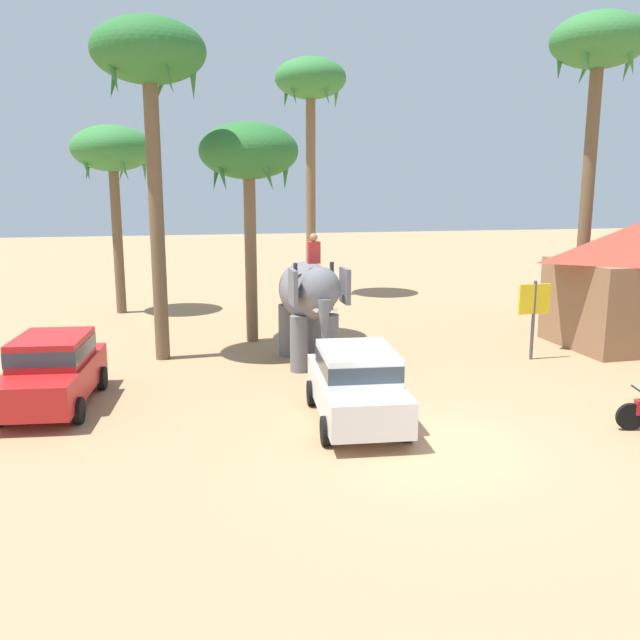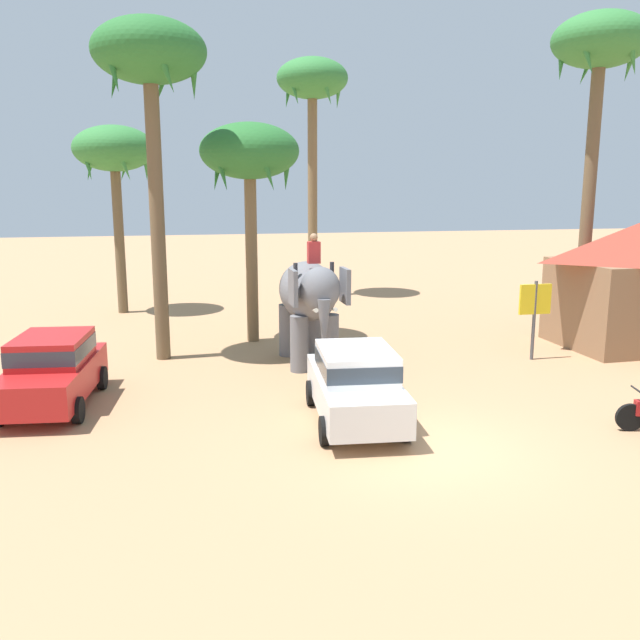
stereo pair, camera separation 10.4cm
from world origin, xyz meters
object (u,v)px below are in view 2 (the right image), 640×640
(elephant_with_mahout, at_px, (309,298))
(palm_tree_leaning_seaward, at_px, (312,89))
(palm_tree_behind_elephant, at_px, (250,157))
(palm_tree_far_back, at_px, (150,64))
(car_sedan_foreground, at_px, (355,382))
(car_parked_far_side, at_px, (53,368))
(palm_tree_near_hut, at_px, (600,55))
(roadside_hut, at_px, (634,282))
(signboard_yellow, at_px, (535,305))
(palm_tree_left_of_road, at_px, (114,153))

(elephant_with_mahout, relative_size, palm_tree_leaning_seaward, 0.36)
(palm_tree_behind_elephant, distance_m, palm_tree_far_back, 4.21)
(car_sedan_foreground, bearing_deg, palm_tree_leaning_seaward, 81.81)
(car_parked_far_side, bearing_deg, palm_tree_far_back, 58.46)
(car_sedan_foreground, xyz_separation_m, elephant_with_mahout, (-0.05, 5.05, 1.06))
(palm_tree_near_hut, bearing_deg, car_sedan_foreground, -144.12)
(car_sedan_foreground, bearing_deg, palm_tree_behind_elephant, 99.02)
(roadside_hut, bearing_deg, elephant_with_mahout, -179.31)
(palm_tree_near_hut, height_order, roadside_hut, palm_tree_near_hut)
(elephant_with_mahout, bearing_deg, signboard_yellow, -7.31)
(palm_tree_left_of_road, relative_size, palm_tree_far_back, 0.77)
(elephant_with_mahout, bearing_deg, palm_tree_left_of_road, 121.88)
(elephant_with_mahout, relative_size, signboard_yellow, 1.62)
(car_parked_far_side, relative_size, palm_tree_far_back, 0.44)
(palm_tree_leaning_seaward, bearing_deg, elephant_with_mahout, -101.74)
(palm_tree_near_hut, xyz_separation_m, roadside_hut, (0.38, -2.26, -7.31))
(roadside_hut, bearing_deg, car_parked_far_side, -171.58)
(palm_tree_left_of_road, bearing_deg, palm_tree_leaning_seaward, 16.49)
(car_sedan_foreground, height_order, palm_tree_near_hut, palm_tree_near_hut)
(palm_tree_near_hut, xyz_separation_m, palm_tree_leaning_seaward, (-7.80, 9.74, -0.04))
(palm_tree_near_hut, xyz_separation_m, palm_tree_left_of_road, (-16.30, 7.22, -3.03))
(palm_tree_leaning_seaward, height_order, roadside_hut, palm_tree_leaning_seaward)
(palm_tree_far_back, bearing_deg, palm_tree_behind_elephant, 31.66)
(palm_tree_behind_elephant, xyz_separation_m, palm_tree_left_of_road, (-4.69, 6.23, 0.32))
(car_parked_far_side, bearing_deg, palm_tree_leaning_seaward, 57.71)
(palm_tree_behind_elephant, xyz_separation_m, roadside_hut, (11.99, -3.25, -3.95))
(palm_tree_behind_elephant, distance_m, roadside_hut, 13.04)
(palm_tree_near_hut, relative_size, roadside_hut, 2.12)
(palm_tree_left_of_road, distance_m, palm_tree_leaning_seaward, 9.35)
(elephant_with_mahout, height_order, roadside_hut, roadside_hut)
(palm_tree_left_of_road, bearing_deg, roadside_hut, -29.62)
(car_parked_far_side, bearing_deg, palm_tree_behind_elephant, 47.18)
(car_parked_far_side, relative_size, palm_tree_leaning_seaward, 0.40)
(palm_tree_near_hut, height_order, palm_tree_far_back, palm_tree_near_hut)
(palm_tree_left_of_road, height_order, palm_tree_far_back, palm_tree_far_back)
(car_parked_far_side, height_order, elephant_with_mahout, elephant_with_mahout)
(palm_tree_far_back, bearing_deg, palm_tree_near_hut, 3.22)
(palm_tree_far_back, distance_m, signboard_yellow, 13.08)
(car_sedan_foreground, bearing_deg, palm_tree_near_hut, 35.88)
(palm_tree_left_of_road, distance_m, palm_tree_far_back, 8.49)
(palm_tree_far_back, height_order, roadside_hut, palm_tree_far_back)
(palm_tree_far_back, xyz_separation_m, signboard_yellow, (10.90, -2.43, -6.80))
(signboard_yellow, bearing_deg, palm_tree_far_back, 167.44)
(palm_tree_leaning_seaward, bearing_deg, car_parked_far_side, -122.29)
(car_parked_far_side, height_order, signboard_yellow, signboard_yellow)
(elephant_with_mahout, height_order, palm_tree_far_back, palm_tree_far_back)
(palm_tree_leaning_seaward, bearing_deg, car_sedan_foreground, -98.19)
(car_sedan_foreground, xyz_separation_m, roadside_hut, (10.65, 5.17, 1.20))
(palm_tree_near_hut, relative_size, signboard_yellow, 4.50)
(palm_tree_leaning_seaward, relative_size, roadside_hut, 2.11)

